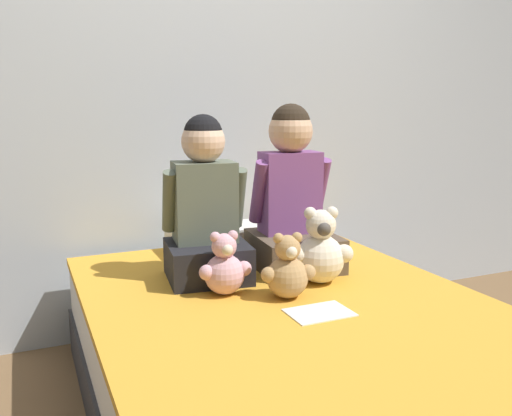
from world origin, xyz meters
name	(u,v)px	position (x,y,z in m)	size (l,w,h in m)	color
wall_behind_bed	(199,79)	(0.00, 1.08, 1.25)	(8.00, 0.06, 2.50)	silver
bed	(301,371)	(0.00, 0.00, 0.22)	(1.37, 1.96, 0.45)	#2D2D33
child_on_left	(205,209)	(-0.18, 0.47, 0.72)	(0.35, 0.34, 0.64)	black
child_on_right	(292,200)	(0.20, 0.47, 0.73)	(0.36, 0.38, 0.68)	brown
teddy_bear_held_by_left_child	(225,268)	(-0.19, 0.25, 0.55)	(0.20, 0.15, 0.23)	#DBA3B2
teddy_bear_held_by_right_child	(320,251)	(0.20, 0.22, 0.57)	(0.24, 0.19, 0.30)	silver
teddy_bear_between_children	(288,271)	(0.00, 0.12, 0.55)	(0.20, 0.15, 0.24)	tan
pillow_at_headboard	(219,239)	(0.00, 0.82, 0.50)	(0.46, 0.26, 0.11)	silver
sign_card	(319,313)	(0.04, -0.05, 0.45)	(0.21, 0.15, 0.00)	white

